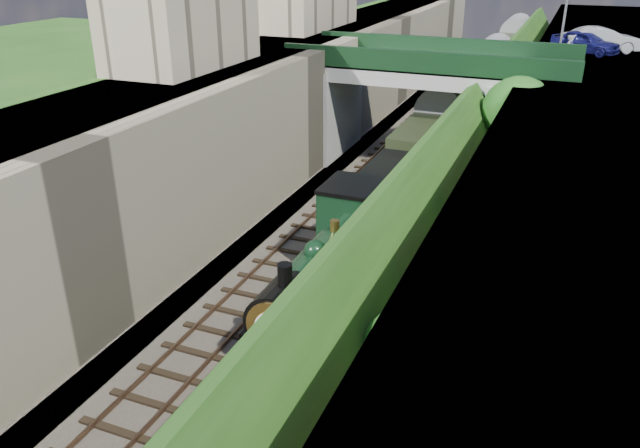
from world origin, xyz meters
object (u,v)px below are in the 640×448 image
at_px(tree, 520,115).
at_px(road_bridge, 438,100).
at_px(car_blue, 585,42).
at_px(tender, 390,202).
at_px(car_silver, 602,40).
at_px(locomotive, 333,268).

bearing_deg(tree, road_bridge, 140.59).
height_order(car_blue, tender, car_blue).
bearing_deg(car_blue, car_silver, -18.01).
height_order(car_silver, locomotive, car_silver).
height_order(road_bridge, tender, road_bridge).
xyz_separation_m(tree, car_blue, (2.49, 10.36, 2.30)).
xyz_separation_m(locomotive, tender, (-0.00, 7.36, -0.27)).
xyz_separation_m(road_bridge, locomotive, (0.26, -17.75, -2.18)).
distance_m(car_blue, car_silver, 1.36).
xyz_separation_m(car_silver, tender, (-8.12, -17.66, -5.38)).
xyz_separation_m(tree, tender, (-4.71, -6.31, -3.03)).
distance_m(road_bridge, car_silver, 11.47).
distance_m(road_bridge, car_blue, 10.16).
height_order(tree, tender, tree).
bearing_deg(tree, tender, -126.78).
bearing_deg(locomotive, tender, 90.00).
bearing_deg(locomotive, car_blue, 73.32).
bearing_deg(car_blue, locomotive, -171.83).
distance_m(road_bridge, tree, 6.46).
bearing_deg(car_silver, tender, 135.99).
distance_m(tree, tender, 8.44).
height_order(car_blue, car_silver, car_silver).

